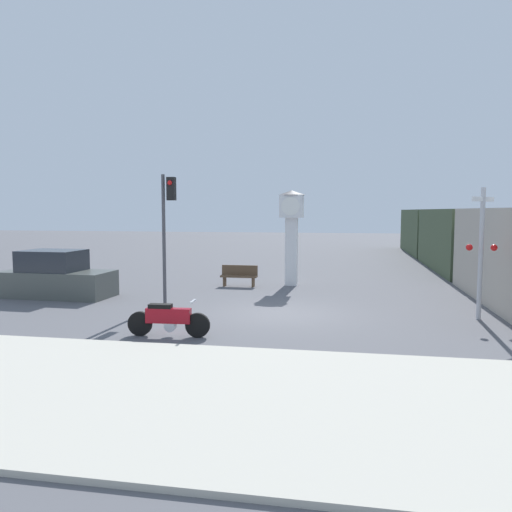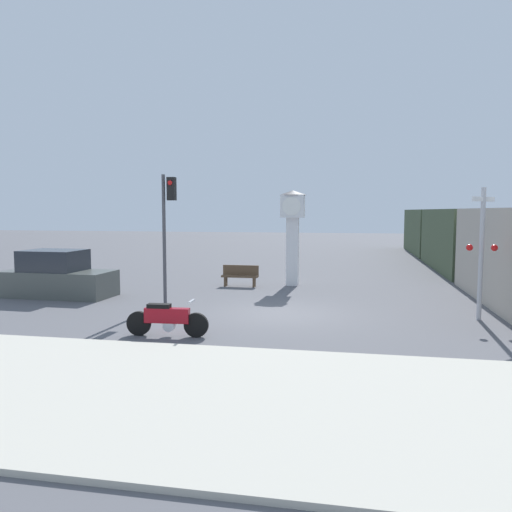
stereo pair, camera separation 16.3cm
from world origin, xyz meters
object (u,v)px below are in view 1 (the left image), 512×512
(traffic_light, at_px, (167,216))
(railroad_crossing_signal, at_px, (481,248))
(freight_train, at_px, (458,239))
(bench, at_px, (239,275))
(parked_car, at_px, (56,277))
(clock_tower, at_px, (292,222))
(motorcycle, at_px, (168,319))

(traffic_light, xyz_separation_m, railroad_crossing_signal, (10.17, -0.61, -0.94))
(freight_train, height_order, railroad_crossing_signal, railroad_crossing_signal)
(bench, distance_m, parked_car, 7.45)
(traffic_light, bearing_deg, bench, 71.39)
(bench, bearing_deg, railroad_crossing_signal, -31.21)
(clock_tower, bearing_deg, freight_train, 41.45)
(railroad_crossing_signal, height_order, bench, railroad_crossing_signal)
(freight_train, bearing_deg, clock_tower, -138.55)
(clock_tower, xyz_separation_m, bench, (-2.21, -0.76, -2.31))
(freight_train, xyz_separation_m, bench, (-10.77, -8.32, -1.21))
(freight_train, distance_m, bench, 13.67)
(clock_tower, height_order, traffic_light, traffic_light)
(motorcycle, bearing_deg, parked_car, 137.82)
(traffic_light, distance_m, parked_car, 5.43)
(clock_tower, height_order, railroad_crossing_signal, clock_tower)
(motorcycle, xyz_separation_m, traffic_light, (-1.58, 4.32, 2.66))
(motorcycle, distance_m, clock_tower, 10.21)
(freight_train, height_order, bench, freight_train)
(traffic_light, bearing_deg, parked_car, 170.96)
(traffic_light, xyz_separation_m, bench, (1.55, 4.62, -2.63))
(freight_train, height_order, traffic_light, traffic_light)
(parked_car, bearing_deg, railroad_crossing_signal, -3.29)
(motorcycle, distance_m, railroad_crossing_signal, 9.51)
(bench, xyz_separation_m, parked_car, (-6.37, -3.85, 0.26))
(motorcycle, height_order, parked_car, parked_car)
(freight_train, bearing_deg, railroad_crossing_signal, -99.04)
(motorcycle, xyz_separation_m, clock_tower, (2.18, 9.70, 2.33))
(motorcycle, xyz_separation_m, parked_car, (-6.40, 5.09, 0.28))
(motorcycle, relative_size, clock_tower, 0.53)
(motorcycle, bearing_deg, clock_tower, 73.60)
(clock_tower, relative_size, traffic_light, 0.92)
(traffic_light, relative_size, parked_car, 1.07)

